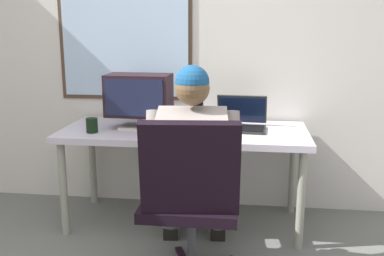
% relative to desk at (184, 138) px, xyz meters
% --- Properties ---
extents(wall_rear, '(4.44, 0.08, 2.72)m').
position_rel_desk_xyz_m(wall_rear, '(-0.26, 0.42, 0.72)').
color(wall_rear, silver).
rests_on(wall_rear, ground).
extents(desk, '(1.73, 0.72, 0.71)m').
position_rel_desk_xyz_m(desk, '(0.00, 0.00, 0.00)').
color(desk, gray).
rests_on(desk, ground).
extents(office_chair, '(0.61, 0.62, 0.98)m').
position_rel_desk_xyz_m(office_chair, '(0.15, -0.82, -0.09)').
color(office_chair, black).
rests_on(office_chair, ground).
extents(person_seated, '(0.56, 0.82, 1.22)m').
position_rel_desk_xyz_m(person_seated, '(0.13, -0.54, -0.00)').
color(person_seated, '#4E534C').
rests_on(person_seated, ground).
extents(crt_monitor, '(0.46, 0.28, 0.38)m').
position_rel_desk_xyz_m(crt_monitor, '(-0.32, -0.00, 0.30)').
color(crt_monitor, beige).
rests_on(crt_monitor, desk).
extents(laptop, '(0.38, 0.35, 0.23)m').
position_rel_desk_xyz_m(laptop, '(0.39, 0.09, 0.13)').
color(laptop, black).
rests_on(laptop, desk).
extents(wine_glass, '(0.08, 0.08, 0.14)m').
position_rel_desk_xyz_m(wine_glass, '(0.03, -0.14, 0.16)').
color(wine_glass, silver).
rests_on(wine_glass, desk).
extents(desk_speaker, '(0.09, 0.07, 0.17)m').
position_rel_desk_xyz_m(desk_speaker, '(0.07, 0.15, 0.15)').
color(desk_speaker, black).
rests_on(desk_speaker, desk).
extents(coffee_mug, '(0.08, 0.08, 0.10)m').
position_rel_desk_xyz_m(coffee_mug, '(-0.61, -0.18, 0.12)').
color(coffee_mug, black).
rests_on(coffee_mug, desk).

